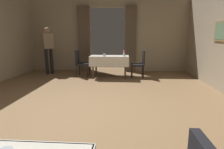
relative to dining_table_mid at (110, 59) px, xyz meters
name	(u,v)px	position (x,y,z in m)	size (l,w,h in m)	color
ground	(88,108)	(-0.19, -2.94, -0.64)	(10.08, 10.08, 0.00)	olive
wall_back	(107,33)	(-0.19, 1.24, 0.88)	(6.40, 0.27, 3.00)	tan
dining_table_mid	(110,59)	(0.00, 0.00, 0.00)	(1.30, 0.89, 0.75)	#4C3D2D
chair_mid_left	(81,62)	(-1.04, 0.06, -0.12)	(0.44, 0.44, 0.93)	black
chair_mid_right	(140,62)	(1.04, 0.00, -0.12)	(0.44, 0.44, 0.93)	black
flower_vase_mid	(124,53)	(0.48, -0.21, 0.22)	(0.07, 0.07, 0.20)	silver
glass_mid_b	(104,55)	(-0.16, -0.30, 0.15)	(0.08, 0.08, 0.09)	silver
person_waiter_by_doorway	(48,47)	(-2.31, 0.37, 0.38)	(0.41, 0.40, 1.72)	black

